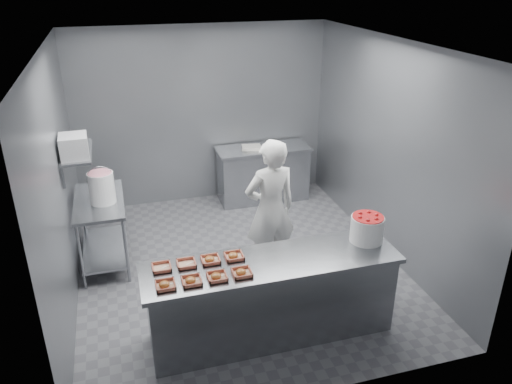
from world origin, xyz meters
TOP-DOWN VIEW (x-y plane):
  - floor at (0.00, 0.00)m, footprint 4.50×4.50m
  - ceiling at (0.00, 0.00)m, footprint 4.50×4.50m
  - wall_back at (0.00, 2.25)m, footprint 4.00×0.04m
  - wall_left at (-2.00, 0.00)m, footprint 0.04×4.50m
  - wall_right at (2.00, 0.00)m, footprint 0.04×4.50m
  - service_counter at (0.00, -1.35)m, footprint 2.60×0.70m
  - prep_table at (-1.65, 0.60)m, footprint 0.60×1.20m
  - back_counter at (0.90, 1.90)m, footprint 1.50×0.60m
  - wall_shelf at (-1.82, 0.60)m, footprint 0.35×0.90m
  - tray_0 at (-1.07, -1.50)m, footprint 0.19×0.18m
  - tray_1 at (-0.83, -1.50)m, footprint 0.19×0.18m
  - tray_2 at (-0.59, -1.50)m, footprint 0.19×0.18m
  - tray_3 at (-0.35, -1.50)m, footprint 0.19×0.18m
  - tray_4 at (-1.07, -1.20)m, footprint 0.19×0.18m
  - tray_5 at (-0.83, -1.20)m, footprint 0.19×0.18m
  - tray_6 at (-0.59, -1.20)m, footprint 0.19×0.18m
  - tray_7 at (-0.35, -1.20)m, footprint 0.19×0.18m
  - worker at (0.33, -0.25)m, footprint 0.70×0.50m
  - strawberry_tub at (1.08, -1.25)m, footprint 0.35×0.35m
  - glaze_bucket at (-1.59, 0.51)m, footprint 0.33×0.31m
  - bucket_lid at (-1.59, 0.66)m, footprint 0.39×0.39m
  - rag at (-1.56, 1.04)m, footprint 0.13×0.11m
  - appliance at (-1.82, 0.38)m, footprint 0.32×0.36m
  - paper_stack at (0.71, 1.90)m, footprint 0.35×0.29m

SIDE VIEW (x-z plane):
  - floor at x=0.00m, z-range 0.00..0.00m
  - back_counter at x=0.90m, z-range 0.00..0.90m
  - service_counter at x=0.00m, z-range 0.00..0.90m
  - prep_table at x=-1.65m, z-range 0.14..1.04m
  - worker at x=0.33m, z-range 0.00..1.78m
  - rag at x=-1.56m, z-range 0.90..0.92m
  - bucket_lid at x=-1.59m, z-range 0.90..0.92m
  - tray_4 at x=-1.07m, z-range 0.90..0.94m
  - tray_5 at x=-0.83m, z-range 0.90..0.94m
  - tray_0 at x=-1.07m, z-range 0.89..0.95m
  - tray_1 at x=-0.83m, z-range 0.89..0.95m
  - tray_2 at x=-0.59m, z-range 0.89..0.95m
  - tray_3 at x=-0.35m, z-range 0.89..0.95m
  - tray_6 at x=-0.59m, z-range 0.89..0.95m
  - tray_7 at x=-0.35m, z-range 0.89..0.95m
  - paper_stack at x=0.71m, z-range 0.90..0.95m
  - strawberry_tub at x=1.08m, z-range 0.91..1.20m
  - glaze_bucket at x=-1.59m, z-range 0.87..1.34m
  - wall_back at x=0.00m, z-range 0.00..2.80m
  - wall_left at x=-2.00m, z-range 0.00..2.80m
  - wall_right at x=2.00m, z-range 0.00..2.80m
  - wall_shelf at x=-1.82m, z-range 1.54..1.56m
  - appliance at x=-1.82m, z-range 1.56..1.83m
  - ceiling at x=0.00m, z-range 2.80..2.80m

